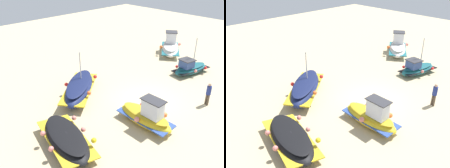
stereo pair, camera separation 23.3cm
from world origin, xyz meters
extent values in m
plane|color=#C6B289|center=(0.00, 0.00, 0.00)|extent=(57.00, 57.00, 0.00)
ellipsoid|color=navy|center=(3.03, -3.93, 0.56)|extent=(5.15, 4.68, 1.18)
cube|color=gold|center=(3.03, -3.93, 0.61)|extent=(5.00, 4.56, 0.16)
ellipsoid|color=#151E45|center=(3.03, -3.93, 1.03)|extent=(4.51, 4.09, 0.24)
cylinder|color=#B7B7BC|center=(2.53, -4.35, 2.14)|extent=(0.08, 0.08, 2.05)
sphere|color=red|center=(1.47, -3.96, 1.00)|extent=(0.29, 0.29, 0.29)
sphere|color=red|center=(3.65, -4.68, 0.86)|extent=(0.29, 0.29, 0.29)
sphere|color=orange|center=(3.36, -2.41, 0.94)|extent=(0.29, 0.29, 0.29)
ellipsoid|color=white|center=(-9.41, -4.43, 0.47)|extent=(4.69, 3.98, 0.95)
cube|color=#1E6670|center=(-9.41, -4.43, 0.52)|extent=(4.58, 3.93, 0.08)
ellipsoid|color=beige|center=(-9.41, -4.43, 0.87)|extent=(4.13, 3.50, 0.15)
cube|color=white|center=(-10.00, -4.84, 1.51)|extent=(1.48, 1.48, 1.13)
cube|color=#333338|center=(-10.00, -4.84, 2.11)|extent=(1.72, 1.71, 0.06)
sphere|color=orange|center=(-8.20, -4.77, 0.90)|extent=(0.34, 0.34, 0.34)
sphere|color=#EA7F75|center=(-10.62, -4.10, 0.80)|extent=(0.34, 0.34, 0.34)
ellipsoid|color=#1E6670|center=(-6.40, -0.26, 0.36)|extent=(3.79, 2.09, 0.77)
cube|color=black|center=(-6.40, -0.26, 0.39)|extent=(3.65, 2.09, 0.12)
ellipsoid|color=#1A565F|center=(-6.40, -0.26, 0.66)|extent=(3.33, 1.82, 0.17)
cube|color=#2D4784|center=(-5.78, -0.39, 1.04)|extent=(1.16, 1.15, 0.66)
cube|color=#333338|center=(-5.78, -0.39, 1.40)|extent=(1.34, 1.33, 0.06)
cylinder|color=#B7B7BC|center=(-6.61, -0.21, 1.95)|extent=(0.08, 0.08, 2.48)
sphere|color=red|center=(-7.16, 0.70, 0.57)|extent=(0.26, 0.26, 0.26)
sphere|color=#EA7F75|center=(-6.87, -0.95, 0.63)|extent=(0.26, 0.26, 0.26)
sphere|color=#EA7F75|center=(-5.94, 0.44, 0.57)|extent=(0.26, 0.26, 0.26)
sphere|color=red|center=(-5.65, -1.21, 0.56)|extent=(0.26, 0.26, 0.26)
ellipsoid|color=gold|center=(2.37, 1.69, 0.43)|extent=(1.38, 3.81, 0.92)
cube|color=#2D4C9E|center=(2.37, 1.69, 0.47)|extent=(1.39, 3.66, 0.14)
ellipsoid|color=gold|center=(2.37, 1.69, 0.79)|extent=(1.18, 3.36, 0.20)
cube|color=silver|center=(2.38, 2.20, 1.39)|extent=(0.75, 1.20, 1.06)
cube|color=#333338|center=(2.38, 2.20, 1.94)|extent=(0.87, 1.39, 0.06)
sphere|color=red|center=(1.59, 0.82, 0.66)|extent=(0.32, 0.32, 0.32)
sphere|color=#EA7F75|center=(3.14, 1.68, 0.73)|extent=(0.32, 0.32, 0.32)
sphere|color=orange|center=(1.62, 2.59, 0.76)|extent=(0.32, 0.32, 0.32)
ellipsoid|color=black|center=(6.93, -0.05, 0.44)|extent=(2.85, 4.82, 1.02)
cube|color=gold|center=(6.93, -0.05, 0.48)|extent=(2.82, 4.64, 0.22)
ellipsoid|color=black|center=(6.93, -0.05, 0.81)|extent=(2.46, 4.23, 0.27)
sphere|color=#EA7F75|center=(5.65, -1.05, 0.69)|extent=(0.28, 0.28, 0.28)
sphere|color=#EA7F75|center=(7.80, -0.89, 0.83)|extent=(0.28, 0.28, 0.28)
sphere|color=#EA7F75|center=(5.92, 0.18, 0.67)|extent=(0.28, 0.28, 0.28)
sphere|color=#EA7F75|center=(8.08, 0.34, 0.72)|extent=(0.28, 0.28, 0.28)
sphere|color=yellow|center=(6.20, 1.41, 0.81)|extent=(0.28, 0.28, 0.28)
cylinder|color=brown|center=(-2.46, 3.34, 0.42)|extent=(0.14, 0.14, 0.83)
cylinder|color=brown|center=(-2.49, 3.18, 0.42)|extent=(0.14, 0.14, 0.83)
cylinder|color=navy|center=(-2.48, 3.26, 1.14)|extent=(0.32, 0.32, 0.62)
sphere|color=tan|center=(-2.48, 3.26, 1.57)|extent=(0.22, 0.22, 0.22)
camera|label=1|loc=(12.50, 9.21, 9.23)|focal=39.77mm
camera|label=2|loc=(12.33, 9.37, 9.23)|focal=39.77mm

